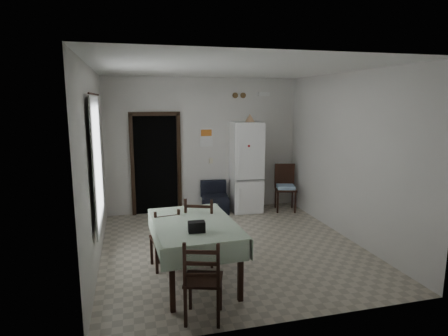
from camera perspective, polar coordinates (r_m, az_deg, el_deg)
name	(u,v)px	position (r m, az deg, el deg)	size (l,w,h in m)	color
ground	(231,246)	(6.42, 1.14, -11.84)	(4.50, 4.50, 0.00)	#A99F8A
ceiling	(232,68)	(5.96, 1.24, 14.93)	(4.20, 4.50, 0.02)	white
wall_back	(204,145)	(8.19, -3.07, 3.50)	(4.20, 0.02, 2.90)	silver
wall_front	(290,195)	(3.95, 10.07, -4.07)	(4.20, 0.02, 2.90)	silver
wall_left	(95,167)	(5.82, -19.12, 0.16)	(0.02, 4.50, 2.90)	silver
wall_right	(347,156)	(6.89, 18.27, 1.70)	(0.02, 4.50, 2.90)	silver
doorway	(155,163)	(8.31, -10.44, 0.73)	(1.06, 0.52, 2.22)	black
window_recess	(89,163)	(5.62, -19.85, 0.79)	(0.10, 1.20, 1.60)	silver
curtain	(97,162)	(5.61, -18.73, 0.84)	(0.02, 1.45, 1.85)	silver
curtain_rod	(94,94)	(5.54, -19.20, 10.59)	(0.02, 0.02, 1.60)	black
calendar	(206,137)	(8.17, -2.72, 4.69)	(0.28, 0.02, 0.40)	white
calendar_image	(206,133)	(8.15, -2.72, 5.38)	(0.24, 0.01, 0.14)	orange
light_switch	(211,161)	(8.26, -2.01, 1.11)	(0.08, 0.02, 0.12)	beige
vent_left	(235,95)	(8.29, 1.72, 11.01)	(0.12, 0.12, 0.03)	brown
vent_right	(243,95)	(8.34, 2.93, 10.99)	(0.12, 0.12, 0.03)	brown
emergency_light	(264,94)	(8.47, 6.08, 11.14)	(0.25, 0.07, 0.09)	white
fridge	(246,167)	(8.17, 3.37, 0.15)	(0.64, 0.64, 1.96)	white
tan_cone	(250,118)	(8.05, 3.97, 7.63)	(0.21, 0.21, 0.17)	tan
navy_seat	(215,197)	(8.13, -1.33, -4.51)	(0.56, 0.54, 0.68)	black
corner_chair	(286,188)	(8.35, 9.36, -3.04)	(0.44, 0.44, 1.02)	black
dining_table	(194,251)	(5.17, -4.52, -12.55)	(1.04, 1.58, 0.83)	#AAC1A5
black_bag	(197,227)	(4.64, -4.20, -8.93)	(0.21, 0.12, 0.13)	black
dining_chair_far_left	(165,238)	(5.59, -9.01, -10.43)	(0.39, 0.39, 0.90)	black
dining_chair_far_right	(201,229)	(5.67, -3.48, -9.32)	(0.44, 0.44, 1.03)	black
dining_chair_near_head	(203,278)	(4.31, -3.16, -16.44)	(0.41, 0.41, 0.96)	black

